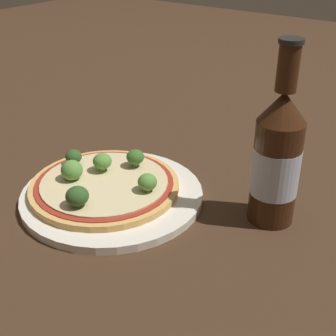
# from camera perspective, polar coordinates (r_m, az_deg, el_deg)

# --- Properties ---
(ground_plane) EXTENTS (3.00, 3.00, 0.00)m
(ground_plane) POSITION_cam_1_polar(r_m,az_deg,el_deg) (0.73, -6.29, -2.99)
(ground_plane) COLOR #3D2819
(plate) EXTENTS (0.27, 0.27, 0.01)m
(plate) POSITION_cam_1_polar(r_m,az_deg,el_deg) (0.71, -6.80, -3.26)
(plate) COLOR silver
(plate) RESTS_ON ground_plane
(pizza) EXTENTS (0.23, 0.23, 0.01)m
(pizza) POSITION_cam_1_polar(r_m,az_deg,el_deg) (0.71, -7.74, -2.07)
(pizza) COLOR tan
(pizza) RESTS_ON plate
(broccoli_floret_0) EXTENTS (0.03, 0.03, 0.03)m
(broccoli_floret_0) POSITION_cam_1_polar(r_m,az_deg,el_deg) (0.73, -8.02, 0.81)
(broccoli_floret_0) COLOR #89A866
(broccoli_floret_0) RESTS_ON pizza
(broccoli_floret_1) EXTENTS (0.03, 0.03, 0.03)m
(broccoli_floret_1) POSITION_cam_1_polar(r_m,az_deg,el_deg) (0.65, -11.01, -3.38)
(broccoli_floret_1) COLOR #89A866
(broccoli_floret_1) RESTS_ON pizza
(broccoli_floret_2) EXTENTS (0.03, 0.03, 0.03)m
(broccoli_floret_2) POSITION_cam_1_polar(r_m,az_deg,el_deg) (0.71, -11.65, -0.26)
(broccoli_floret_2) COLOR #89A866
(broccoli_floret_2) RESTS_ON pizza
(broccoli_floret_3) EXTENTS (0.03, 0.03, 0.03)m
(broccoli_floret_3) POSITION_cam_1_polar(r_m,az_deg,el_deg) (0.67, -2.31, -1.58)
(broccoli_floret_3) COLOR #89A866
(broccoli_floret_3) RESTS_ON pizza
(broccoli_floret_4) EXTENTS (0.03, 0.03, 0.02)m
(broccoli_floret_4) POSITION_cam_1_polar(r_m,az_deg,el_deg) (0.76, -11.44, 1.36)
(broccoli_floret_4) COLOR #89A866
(broccoli_floret_4) RESTS_ON pizza
(broccoli_floret_5) EXTENTS (0.03, 0.03, 0.03)m
(broccoli_floret_5) POSITION_cam_1_polar(r_m,az_deg,el_deg) (0.73, -3.79, 1.27)
(broccoli_floret_5) COLOR #89A866
(broccoli_floret_5) RESTS_ON pizza
(beer_bottle) EXTENTS (0.06, 0.06, 0.25)m
(beer_bottle) POSITION_cam_1_polar(r_m,az_deg,el_deg) (0.63, 13.12, 1.16)
(beer_bottle) COLOR #381E0F
(beer_bottle) RESTS_ON ground_plane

